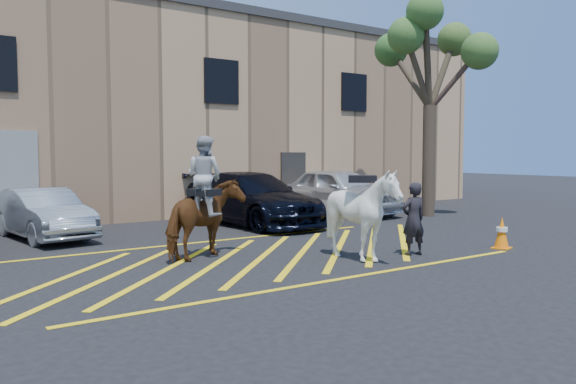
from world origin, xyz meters
TOP-DOWN VIEW (x-y plane):
  - ground at (0.00, 0.00)m, footprint 90.00×90.00m
  - car_silver_sedan at (-3.18, 5.00)m, footprint 1.88×4.04m
  - car_blue_suv at (2.63, 4.43)m, footprint 2.60×5.61m
  - car_white_suv at (6.67, 5.10)m, footprint 2.38×5.02m
  - handler at (2.76, -1.95)m, footprint 0.62×0.46m
  - warehouse at (-0.01, 11.99)m, footprint 32.42×10.20m
  - hatching_zone at (-0.00, -0.30)m, footprint 12.60×5.12m
  - mounted_bay at (-1.01, 0.31)m, footprint 2.10×1.65m
  - saddled_white at (1.46, -1.77)m, footprint 2.25×2.26m
  - traffic_cone at (5.06, -2.53)m, footprint 0.47×0.47m
  - tree at (8.83, 2.92)m, footprint 3.99×4.37m

SIDE VIEW (x-z plane):
  - ground at x=0.00m, z-range 0.00..0.00m
  - hatching_zone at x=0.00m, z-range 0.00..0.01m
  - traffic_cone at x=5.06m, z-range 0.00..0.73m
  - car_silver_sedan at x=-3.18m, z-range 0.00..1.28m
  - handler at x=2.76m, z-range 0.00..1.56m
  - car_blue_suv at x=2.63m, z-range 0.00..1.59m
  - car_white_suv at x=6.67m, z-range 0.00..1.66m
  - saddled_white at x=1.46m, z-range 0.01..1.87m
  - mounted_bay at x=-1.01m, z-range -0.24..2.28m
  - warehouse at x=-0.01m, z-range 0.00..7.30m
  - tree at x=8.83m, z-range 2.04..9.35m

